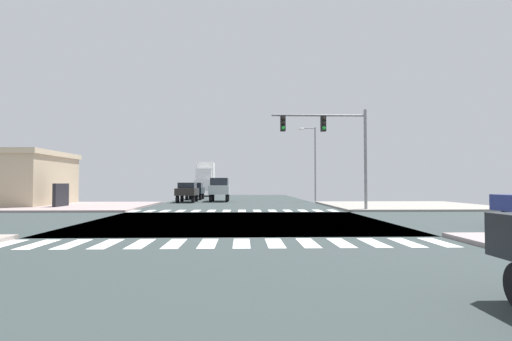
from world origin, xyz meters
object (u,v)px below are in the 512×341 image
at_px(sedan_leading_4, 187,191).
at_px(street_lamp, 313,157).
at_px(suv_middle_2, 220,187).
at_px(sedan_farside_2, 195,190).
at_px(box_truck_trailing_1, 206,178).
at_px(traffic_signal_mast, 329,136).

bearing_deg(sedan_leading_4, street_lamp, -171.10).
distance_m(street_lamp, suv_middle_2, 9.97).
bearing_deg(suv_middle_2, sedan_farside_2, -57.83).
relative_size(box_truck_trailing_1, suv_middle_2, 1.57).
distance_m(sedan_farside_2, box_truck_trailing_1, 12.99).
distance_m(street_lamp, sedan_leading_4, 13.06).
relative_size(traffic_signal_mast, sedan_farside_2, 1.55).
xyz_separation_m(street_lamp, suv_middle_2, (-9.46, -0.27, -3.15)).
bearing_deg(sedan_leading_4, sedan_farside_2, -90.00).
bearing_deg(suv_middle_2, box_truck_trailing_1, -80.37).
xyz_separation_m(traffic_signal_mast, box_truck_trailing_1, (-10.96, 32.37, -2.34)).
height_order(traffic_signal_mast, box_truck_trailing_1, traffic_signal_mast).
distance_m(sedan_farside_2, sedan_leading_4, 6.45).
bearing_deg(traffic_signal_mast, box_truck_trailing_1, 108.70).
bearing_deg(box_truck_trailing_1, sedan_farside_2, 90.00).
distance_m(traffic_signal_mast, sedan_farside_2, 22.66).
relative_size(traffic_signal_mast, street_lamp, 0.88).
xyz_separation_m(traffic_signal_mast, street_lamp, (1.50, 14.97, -0.36)).
bearing_deg(box_truck_trailing_1, traffic_signal_mast, 108.70).
bearing_deg(street_lamp, sedan_leading_4, -171.10).
relative_size(street_lamp, sedan_farside_2, 1.75).
height_order(sedan_farside_2, suv_middle_2, suv_middle_2).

